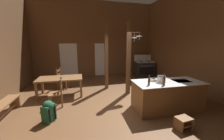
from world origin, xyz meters
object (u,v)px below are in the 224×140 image
object	(u,v)px
kitchen_island	(167,95)
stockpot_on_counter	(161,79)
bench_along_left_wall	(0,110)
bottle_short_on_counter	(149,81)
ladderback_chair_by_post	(62,79)
step_stool	(183,122)
ladderback_chair_near_window	(57,93)
backpack	(49,111)
mixing_bowl_on_counter	(153,80)
dining_table	(60,80)
stove_range	(144,68)
bottle_tall_on_counter	(164,81)

from	to	relation	value
kitchen_island	stockpot_on_counter	distance (m)	0.62
bench_along_left_wall	bottle_short_on_counter	world-z (taller)	bottle_short_on_counter
ladderback_chair_by_post	stockpot_on_counter	size ratio (longest dim) A/B	2.93
kitchen_island	ladderback_chair_by_post	bearing A→B (deg)	139.10
step_stool	ladderback_chair_near_window	xyz separation A→B (m)	(-3.16, 2.15, 0.27)
step_stool	bottle_short_on_counter	distance (m)	1.31
kitchen_island	ladderback_chair_by_post	size ratio (longest dim) A/B	2.32
bottle_short_on_counter	kitchen_island	bearing A→B (deg)	11.65
backpack	mixing_bowl_on_counter	xyz separation A→B (m)	(3.12, -0.02, 0.63)
ladderback_chair_by_post	kitchen_island	bearing A→B (deg)	-40.90
dining_table	backpack	size ratio (longest dim) A/B	2.90
stove_range	mixing_bowl_on_counter	bearing A→B (deg)	-114.88
dining_table	bottle_tall_on_counter	size ratio (longest dim) A/B	5.06
stockpot_on_counter	dining_table	bearing A→B (deg)	146.64
stockpot_on_counter	kitchen_island	bearing A→B (deg)	-0.06
step_stool	dining_table	bearing A→B (deg)	135.48
dining_table	ladderback_chair_near_window	size ratio (longest dim) A/B	1.82
backpack	bottle_short_on_counter	size ratio (longest dim) A/B	2.06
stockpot_on_counter	bench_along_left_wall	bearing A→B (deg)	173.00
ladderback_chair_near_window	ladderback_chair_by_post	world-z (taller)	same
step_stool	mixing_bowl_on_counter	xyz separation A→B (m)	(-0.16, 1.19, 0.77)
bottle_short_on_counter	dining_table	bearing A→B (deg)	139.65
bench_along_left_wall	bottle_tall_on_counter	xyz separation A→B (m)	(4.46, -0.82, 0.73)
ladderback_chair_by_post	bench_along_left_wall	size ratio (longest dim) A/B	0.56
stove_range	stockpot_on_counter	xyz separation A→B (m)	(-1.68, -4.16, 0.53)
ladderback_chair_near_window	bottle_tall_on_counter	distance (m)	3.42
step_stool	mixing_bowl_on_counter	distance (m)	1.43
dining_table	bottle_short_on_counter	size ratio (longest dim) A/B	5.97
stove_range	bench_along_left_wall	size ratio (longest dim) A/B	0.77
bottle_short_on_counter	bottle_tall_on_counter	bearing A→B (deg)	-13.63
kitchen_island	mixing_bowl_on_counter	bearing A→B (deg)	157.34
ladderback_chair_near_window	ladderback_chair_by_post	bearing A→B (deg)	90.53
ladderback_chair_near_window	bottle_tall_on_counter	xyz separation A→B (m)	(3.06, -1.40, 0.59)
ladderback_chair_near_window	bench_along_left_wall	size ratio (longest dim) A/B	0.56
dining_table	bottle_short_on_counter	bearing A→B (deg)	-40.35
dining_table	bottle_tall_on_counter	bearing A→B (deg)	-37.46
backpack	bottle_short_on_counter	bearing A→B (deg)	-7.39
kitchen_island	dining_table	size ratio (longest dim) A/B	1.28
backpack	bottle_short_on_counter	xyz separation A→B (m)	(2.76, -0.36, 0.71)
ladderback_chair_near_window	bottle_short_on_counter	world-z (taller)	bottle_short_on_counter
bench_along_left_wall	bottle_tall_on_counter	world-z (taller)	bottle_tall_on_counter
stockpot_on_counter	mixing_bowl_on_counter	bearing A→B (deg)	133.06
kitchen_island	bench_along_left_wall	distance (m)	4.85
stockpot_on_counter	bottle_tall_on_counter	xyz separation A→B (m)	(-0.10, -0.26, 0.03)
bench_along_left_wall	mixing_bowl_on_counter	xyz separation A→B (m)	(4.39, -0.38, 0.64)
ladderback_chair_by_post	bottle_tall_on_counter	size ratio (longest dim) A/B	2.78
ladderback_chair_near_window	mixing_bowl_on_counter	size ratio (longest dim) A/B	4.36
ladderback_chair_near_window	bench_along_left_wall	world-z (taller)	ladderback_chair_near_window
dining_table	bench_along_left_wall	distance (m)	2.10
ladderback_chair_by_post	bottle_tall_on_counter	bearing A→B (deg)	-46.45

